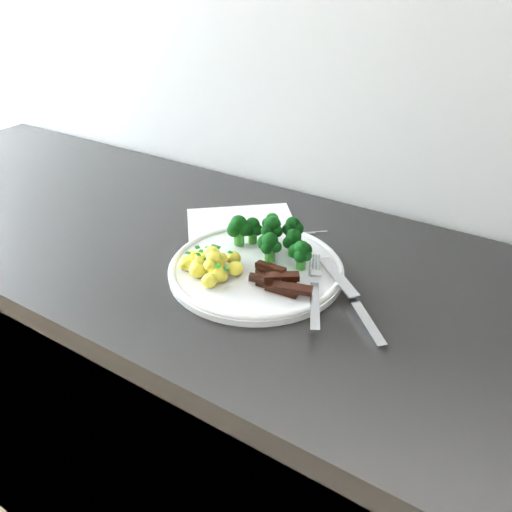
% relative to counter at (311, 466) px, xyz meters
% --- Properties ---
extents(counter, '(2.31, 0.58, 0.87)m').
position_rel_counter_xyz_m(counter, '(0.00, 0.00, 0.00)').
color(counter, black).
rests_on(counter, ground).
extents(recipe_paper, '(0.34, 0.35, 0.00)m').
position_rel_counter_xyz_m(recipe_paper, '(-0.19, 0.05, 0.44)').
color(recipe_paper, white).
rests_on(recipe_paper, counter).
extents(plate, '(0.28, 0.28, 0.02)m').
position_rel_counter_xyz_m(plate, '(-0.12, -0.02, 0.44)').
color(plate, white).
rests_on(plate, counter).
extents(broccoli, '(0.17, 0.10, 0.06)m').
position_rel_counter_xyz_m(broccoli, '(-0.12, 0.03, 0.48)').
color(broccoli, '#246B1A').
rests_on(broccoli, plate).
extents(potatoes, '(0.10, 0.10, 0.04)m').
position_rel_counter_xyz_m(potatoes, '(-0.17, -0.07, 0.46)').
color(potatoes, '#FDEE4E').
rests_on(potatoes, plate).
extents(beef_strips, '(0.11, 0.06, 0.03)m').
position_rel_counter_xyz_m(beef_strips, '(-0.06, -0.05, 0.45)').
color(beef_strips, black).
rests_on(beef_strips, plate).
extents(fork, '(0.10, 0.18, 0.02)m').
position_rel_counter_xyz_m(fork, '(0.00, -0.05, 0.45)').
color(fork, silver).
rests_on(fork, plate).
extents(knife, '(0.17, 0.16, 0.02)m').
position_rel_counter_xyz_m(knife, '(0.06, -0.03, 0.44)').
color(knife, silver).
rests_on(knife, plate).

